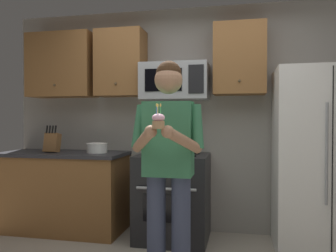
% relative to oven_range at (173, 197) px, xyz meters
% --- Properties ---
extents(wall_back, '(4.40, 0.10, 2.60)m').
position_rel_oven_range_xyz_m(wall_back, '(0.15, 0.39, 0.84)').
color(wall_back, gray).
rests_on(wall_back, ground).
extents(oven_range, '(0.76, 0.70, 0.93)m').
position_rel_oven_range_xyz_m(oven_range, '(0.00, 0.00, 0.00)').
color(oven_range, black).
rests_on(oven_range, ground).
extents(microwave, '(0.74, 0.41, 0.40)m').
position_rel_oven_range_xyz_m(microwave, '(0.00, 0.12, 1.26)').
color(microwave, '#9EA0A5').
extents(refrigerator, '(0.90, 0.75, 1.80)m').
position_rel_oven_range_xyz_m(refrigerator, '(1.50, -0.04, 0.44)').
color(refrigerator, white).
rests_on(refrigerator, ground).
extents(cabinet_row_upper, '(2.78, 0.36, 0.76)m').
position_rel_oven_range_xyz_m(cabinet_row_upper, '(-0.57, 0.17, 1.49)').
color(cabinet_row_upper, brown).
extents(counter_left, '(1.44, 0.66, 0.92)m').
position_rel_oven_range_xyz_m(counter_left, '(-1.30, 0.02, 0.00)').
color(counter_left, brown).
rests_on(counter_left, ground).
extents(knife_block, '(0.16, 0.15, 0.32)m').
position_rel_oven_range_xyz_m(knife_block, '(-1.42, -0.03, 0.57)').
color(knife_block, brown).
rests_on(knife_block, counter_left).
extents(bowl_large_white, '(0.24, 0.24, 0.11)m').
position_rel_oven_range_xyz_m(bowl_large_white, '(-0.89, 0.03, 0.52)').
color(bowl_large_white, white).
rests_on(bowl_large_white, counter_left).
extents(person, '(0.60, 0.48, 1.76)m').
position_rel_oven_range_xyz_m(person, '(0.16, -1.00, 0.53)').
color(person, '#383F59').
rests_on(person, ground).
extents(cupcake, '(0.09, 0.09, 0.17)m').
position_rel_oven_range_xyz_m(cupcake, '(0.16, -1.33, 0.83)').
color(cupcake, '#A87F56').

